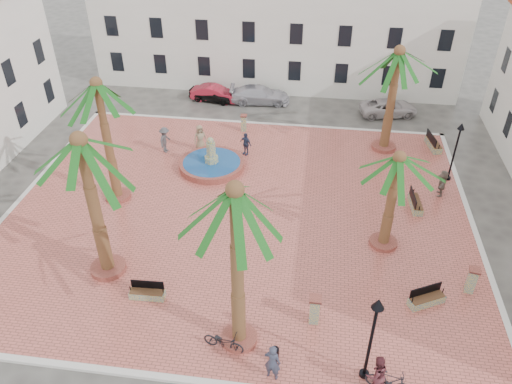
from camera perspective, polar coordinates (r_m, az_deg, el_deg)
ground at (r=28.58m, az=-1.99°, el=-2.46°), size 120.00×120.00×0.00m
plaza at (r=28.53m, az=-1.99°, el=-2.35°), size 26.00×22.00×0.15m
kerb_n at (r=37.75m, az=0.80°, el=7.78°), size 26.30×0.30×0.16m
kerb_s at (r=21.09m, az=-7.28°, el=-20.65°), size 26.30×0.30×0.16m
kerb_e at (r=29.61m, az=23.74°, el=-4.25°), size 0.30×22.30×0.16m
kerb_w at (r=33.00m, az=-24.85°, el=-0.23°), size 0.30×22.30×0.16m
building_north at (r=44.31m, az=2.40°, el=18.52°), size 30.40×7.40×9.50m
fountain at (r=32.33m, az=-5.09°, el=3.30°), size 4.21×4.21×2.17m
palm_nw at (r=27.61m, az=-17.51°, el=10.25°), size 4.84×4.84×7.52m
palm_sw at (r=22.17m, az=-19.17°, el=3.63°), size 5.58×5.58×7.68m
palm_s at (r=17.18m, az=-2.36°, el=-2.07°), size 4.96×4.96×8.09m
palm_e at (r=24.47m, az=15.82°, el=2.38°), size 4.71×4.71×5.62m
palm_ne at (r=33.06m, az=15.87°, el=13.87°), size 5.33×5.33×7.20m
bench_s at (r=23.96m, az=-12.31°, el=-11.25°), size 1.65×0.56×0.86m
bench_se at (r=24.43m, az=18.90°, el=-11.53°), size 1.78×1.27×0.91m
bench_e at (r=30.06m, az=17.74°, el=-1.25°), size 0.67×1.83×0.95m
bench_ne at (r=36.45m, az=19.59°, el=5.19°), size 0.94×2.01×1.02m
lamppost_s at (r=19.16m, az=13.31°, el=-14.68°), size 0.47×0.47×4.33m
lamppost_e at (r=32.12m, az=22.02°, el=5.31°), size 0.42×0.42×3.90m
bollard_se at (r=22.24m, az=6.72°, el=-13.17°), size 0.53×0.53×1.47m
bollard_n at (r=36.37m, az=-1.41°, el=7.93°), size 0.46×0.46×1.25m
bollard_e at (r=25.40m, az=23.44°, el=-9.19°), size 0.58×0.58×1.39m
litter_bin at (r=21.20m, az=2.17°, el=-18.02°), size 0.34×0.34×0.65m
cyclist_a at (r=20.26m, az=1.90°, el=-18.85°), size 0.74×0.57×1.81m
bicycle_a at (r=21.43m, az=-3.72°, el=-16.66°), size 1.87×0.98×0.93m
cyclist_b at (r=20.44m, az=13.60°, el=-19.58°), size 1.09×1.00×1.82m
bicycle_b at (r=20.81m, az=15.05°, el=-20.20°), size 1.91×0.91×1.11m
pedestrian_fountain_a at (r=34.01m, az=-6.41°, el=6.17°), size 1.07×0.99×1.84m
pedestrian_fountain_b at (r=33.38m, az=-1.20°, el=5.54°), size 1.00×0.82×1.59m
pedestrian_north at (r=34.16m, az=-10.35°, el=5.89°), size 0.85×1.26×1.81m
pedestrian_east at (r=31.32m, az=20.51°, el=0.97°), size 0.77×1.60×1.66m
car_black at (r=41.56m, az=-5.08°, el=11.17°), size 3.90×2.10×1.26m
car_red at (r=41.52m, az=-4.71°, el=11.18°), size 3.99×1.70×1.28m
car_silver at (r=41.00m, az=0.44°, el=11.06°), size 4.94×2.36×1.39m
car_white at (r=40.34m, az=14.91°, el=9.30°), size 4.72×2.89×1.22m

